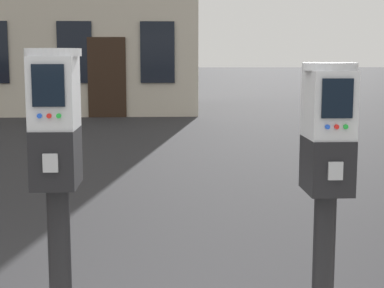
{
  "coord_description": "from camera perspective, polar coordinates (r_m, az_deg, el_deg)",
  "views": [
    {
      "loc": [
        0.16,
        -2.54,
        1.63
      ],
      "look_at": [
        0.29,
        -0.08,
        1.27
      ],
      "focal_mm": 56.65,
      "sensor_mm": 36.0,
      "label": 1
    }
  ],
  "objects": [
    {
      "name": "parking_meter_near_kerb",
      "position": [
        2.43,
        -12.61,
        -2.39
      ],
      "size": [
        0.22,
        0.25,
        1.52
      ],
      "rotation": [
        0.0,
        0.0,
        -1.58
      ],
      "color": "black",
      "rests_on": "sidewalk_slab"
    },
    {
      "name": "parking_meter_twin_adjacent",
      "position": [
        2.5,
        12.54,
        -3.0
      ],
      "size": [
        0.22,
        0.25,
        1.46
      ],
      "rotation": [
        0.0,
        0.0,
        -1.58
      ],
      "color": "black",
      "rests_on": "sidewalk_slab"
    }
  ]
}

